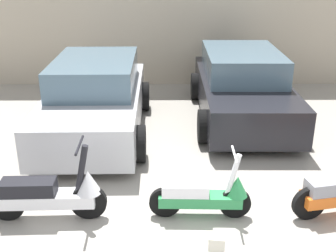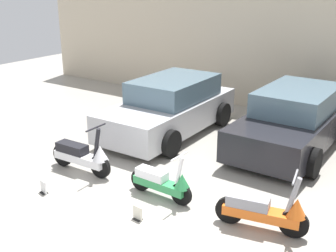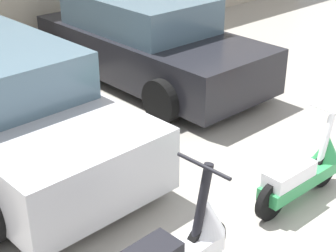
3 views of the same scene
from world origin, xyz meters
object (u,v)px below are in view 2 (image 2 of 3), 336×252
object	(u,v)px
car_rear_left	(170,107)
scooter_front_center	(265,210)
scooter_front_left	(83,155)
placard_near_right_scooter	(138,214)
placard_near_left_scooter	(44,188)
car_rear_center	(294,120)
scooter_front_right	(163,182)

from	to	relation	value
car_rear_left	scooter_front_center	bearing A→B (deg)	51.57
scooter_front_left	placard_near_right_scooter	distance (m)	2.32
placard_near_left_scooter	car_rear_center	bearing A→B (deg)	57.84
car_rear_left	car_rear_center	size ratio (longest dim) A/B	1.00
scooter_front_left	placard_near_right_scooter	size ratio (longest dim) A/B	6.20
scooter_front_center	placard_near_right_scooter	world-z (taller)	scooter_front_center
scooter_front_right	placard_near_left_scooter	distance (m)	2.35
placard_near_right_scooter	car_rear_left	bearing A→B (deg)	116.87
car_rear_left	car_rear_center	world-z (taller)	car_rear_left
scooter_front_right	scooter_front_left	bearing A→B (deg)	-177.50
scooter_front_center	scooter_front_right	bearing A→B (deg)	170.44
car_rear_left	placard_near_left_scooter	distance (m)	4.32
scooter_front_left	scooter_front_center	distance (m)	4.09
scooter_front_center	placard_near_left_scooter	world-z (taller)	scooter_front_center
car_rear_left	placard_near_right_scooter	size ratio (longest dim) A/B	16.74
car_rear_center	placard_near_left_scooter	xyz separation A→B (m)	(-3.19, -5.08, -0.59)
scooter_front_right	scooter_front_center	bearing A→B (deg)	3.23
scooter_front_left	car_rear_center	xyz separation A→B (m)	(3.23, 3.96, 0.30)
scooter_front_left	car_rear_left	distance (m)	3.17
scooter_front_center	car_rear_center	distance (m)	3.97
scooter_front_left	car_rear_center	bearing A→B (deg)	49.14
placard_near_left_scooter	placard_near_right_scooter	world-z (taller)	same
car_rear_left	placard_near_left_scooter	size ratio (longest dim) A/B	16.74
scooter_front_left	car_rear_center	distance (m)	5.11
placard_near_right_scooter	placard_near_left_scooter	bearing A→B (deg)	-172.31
scooter_front_center	placard_near_left_scooter	size ratio (longest dim) A/B	5.91
placard_near_right_scooter	car_rear_center	bearing A→B (deg)	77.28
car_rear_left	car_rear_center	distance (m)	3.21
scooter_front_left	car_rear_left	size ratio (longest dim) A/B	0.37
scooter_front_right	scooter_front_center	world-z (taller)	scooter_front_center
scooter_front_left	placard_near_left_scooter	distance (m)	1.16
scooter_front_right	scooter_front_center	size ratio (longest dim) A/B	0.91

